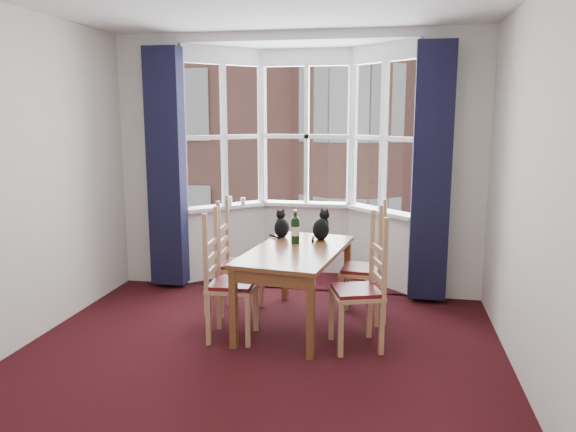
% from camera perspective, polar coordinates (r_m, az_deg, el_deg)
% --- Properties ---
extents(floor, '(4.50, 4.50, 0.00)m').
position_cam_1_polar(floor, '(4.35, -4.41, -16.19)').
color(floor, black).
rests_on(floor, ground).
extents(wall_right, '(0.00, 4.50, 4.50)m').
position_cam_1_polar(wall_right, '(3.92, 24.82, 1.45)').
color(wall_right, silver).
rests_on(wall_right, floor).
extents(wall_near, '(4.00, 0.00, 4.00)m').
position_cam_1_polar(wall_near, '(1.90, -22.80, -6.97)').
color(wall_near, silver).
rests_on(wall_near, floor).
extents(wall_back_pier_left, '(0.70, 0.12, 2.80)m').
position_cam_1_polar(wall_back_pier_left, '(6.60, -13.50, 5.33)').
color(wall_back_pier_left, silver).
rests_on(wall_back_pier_left, floor).
extents(wall_back_pier_right, '(0.70, 0.12, 2.80)m').
position_cam_1_polar(wall_back_pier_right, '(6.07, 16.44, 4.78)').
color(wall_back_pier_right, silver).
rests_on(wall_back_pier_right, floor).
extents(bay_window, '(2.76, 0.94, 2.80)m').
position_cam_1_polar(bay_window, '(6.61, 1.57, 5.62)').
color(bay_window, white).
rests_on(bay_window, floor).
extents(curtain_left, '(0.38, 0.22, 2.60)m').
position_cam_1_polar(curtain_left, '(6.35, -12.24, 4.74)').
color(curtain_left, '#171632').
rests_on(curtain_left, floor).
extents(curtain_right, '(0.38, 0.22, 2.60)m').
position_cam_1_polar(curtain_right, '(5.87, 14.35, 4.22)').
color(curtain_right, '#171632').
rests_on(curtain_right, floor).
extents(dining_table, '(0.96, 1.53, 0.73)m').
position_cam_1_polar(dining_table, '(5.15, 0.84, -4.30)').
color(dining_table, brown).
rests_on(dining_table, floor).
extents(chair_left_near, '(0.42, 0.44, 0.92)m').
position_cam_1_polar(chair_left_near, '(4.94, -6.72, -7.04)').
color(chair_left_near, tan).
rests_on(chair_left_near, floor).
extents(chair_left_far, '(0.42, 0.44, 0.92)m').
position_cam_1_polar(chair_left_far, '(5.56, -5.65, -5.04)').
color(chair_left_far, tan).
rests_on(chair_left_far, floor).
extents(chair_right_near, '(0.51, 0.52, 0.92)m').
position_cam_1_polar(chair_right_near, '(4.77, 8.01, -7.72)').
color(chair_right_near, tan).
rests_on(chair_right_near, floor).
extents(chair_right_far, '(0.43, 0.45, 0.92)m').
position_cam_1_polar(chair_right_far, '(5.39, 8.53, -5.60)').
color(chair_right_far, tan).
rests_on(chair_right_far, floor).
extents(cat_left, '(0.20, 0.24, 0.29)m').
position_cam_1_polar(cat_left, '(5.60, -0.65, -1.05)').
color(cat_left, black).
rests_on(cat_left, dining_table).
extents(cat_right, '(0.22, 0.26, 0.31)m').
position_cam_1_polar(cat_right, '(5.50, 3.41, -1.17)').
color(cat_right, black).
rests_on(cat_right, dining_table).
extents(wine_bottle, '(0.08, 0.08, 0.32)m').
position_cam_1_polar(wine_bottle, '(5.32, 0.75, -1.31)').
color(wine_bottle, black).
rests_on(wine_bottle, dining_table).
extents(candle_tall, '(0.06, 0.06, 0.11)m').
position_cam_1_polar(candle_tall, '(6.71, -5.96, 1.54)').
color(candle_tall, white).
rests_on(candle_tall, bay_window).
extents(candle_short, '(0.06, 0.06, 0.09)m').
position_cam_1_polar(candle_short, '(6.70, -4.59, 1.48)').
color(candle_short, white).
rests_on(candle_short, bay_window).
extents(street, '(80.00, 80.00, 0.00)m').
position_cam_1_polar(street, '(36.89, 8.66, -2.26)').
color(street, '#333335').
rests_on(street, ground).
extents(tenement_building, '(18.40, 7.80, 15.20)m').
position_cam_1_polar(tenement_building, '(17.80, 7.29, 9.11)').
color(tenement_building, '#9D5F51').
rests_on(tenement_building, street).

